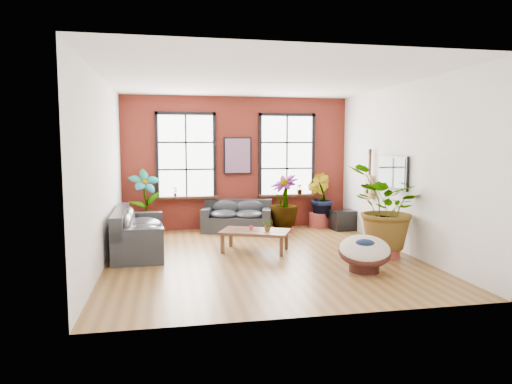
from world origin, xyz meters
TOP-DOWN VIEW (x-y plane):
  - room at (0.00, 0.15)m, footprint 6.04×6.54m
  - sofa_back at (-0.08, 2.80)m, footprint 1.92×1.27m
  - sofa_left at (-2.49, 0.86)m, footprint 1.03×2.35m
  - coffee_table at (-0.04, 0.50)m, footprint 1.60×1.29m
  - papasan_chair at (1.58, -1.37)m, footprint 1.17×1.18m
  - poster at (0.00, 3.18)m, footprint 0.74×0.06m
  - tv_wall_unit at (2.93, 0.60)m, footprint 0.13×1.86m
  - media_box at (2.71, 2.45)m, footprint 0.67×0.58m
  - pot_back_left at (-2.40, 2.81)m, footprint 0.59×0.59m
  - pot_back_right at (2.20, 2.95)m, footprint 0.62×0.62m
  - pot_right_wall at (2.42, -0.50)m, footprint 0.74×0.74m
  - pot_mid at (1.11, 2.43)m, footprint 0.57×0.57m
  - floor_plant_back_left at (-2.40, 2.83)m, footprint 0.90×0.73m
  - floor_plant_back_right at (2.21, 2.97)m, footprint 0.90×0.94m
  - floor_plant_right_wall at (2.42, -0.51)m, footprint 2.00×2.00m
  - floor_plant_mid at (1.08, 2.44)m, footprint 1.04×1.04m
  - table_plant at (0.21, 0.40)m, footprint 0.23×0.20m
  - sill_plant_left at (-1.65, 3.13)m, footprint 0.17×0.17m
  - sill_plant_right at (1.70, 3.13)m, footprint 0.19×0.19m

SIDE VIEW (x-z plane):
  - pot_mid at x=1.11m, z-range 0.00..0.33m
  - pot_back_left at x=-2.40m, z-range 0.00..0.39m
  - pot_back_right at x=2.20m, z-range 0.00..0.40m
  - pot_right_wall at x=2.42m, z-range 0.00..0.42m
  - media_box at x=2.71m, z-range 0.00..0.52m
  - papasan_chair at x=1.58m, z-range 0.01..0.70m
  - sofa_back at x=-0.08m, z-range -0.04..0.77m
  - coffee_table at x=-0.04m, z-range 0.13..0.67m
  - sofa_left at x=-2.49m, z-range -0.04..0.88m
  - table_plant at x=0.21m, z-range 0.45..0.70m
  - floor_plant_mid at x=1.08m, z-range 0.14..1.48m
  - floor_plant_back_right at x=2.21m, z-range 0.15..1.49m
  - floor_plant_back_left at x=-2.40m, z-range 0.15..1.64m
  - floor_plant_right_wall at x=2.42m, z-range 0.16..1.84m
  - sill_plant_left at x=-1.65m, z-range 0.90..1.17m
  - sill_plant_right at x=1.70m, z-range 0.90..1.17m
  - tv_wall_unit at x=2.93m, z-range 0.94..2.14m
  - room at x=0.00m, z-range -0.02..3.52m
  - poster at x=0.00m, z-range 1.46..2.44m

